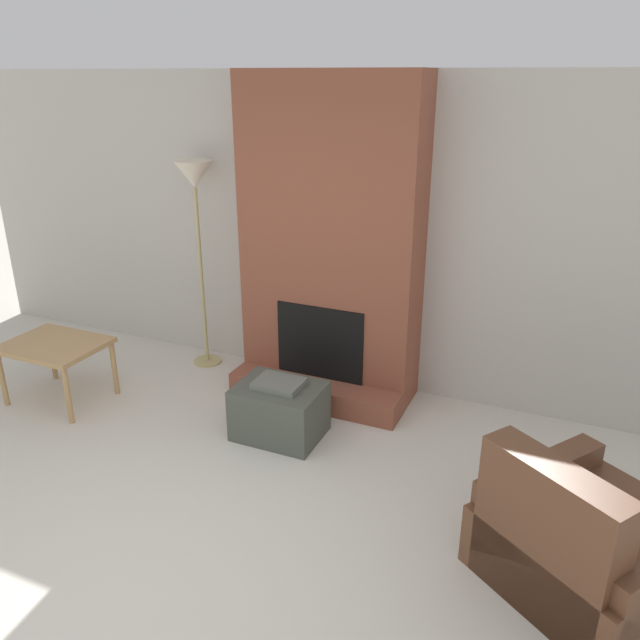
% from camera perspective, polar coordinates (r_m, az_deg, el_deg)
% --- Properties ---
extents(ground_plane, '(24.00, 24.00, 0.00)m').
position_cam_1_polar(ground_plane, '(3.66, -17.20, -24.04)').
color(ground_plane, beige).
extents(wall_back, '(7.88, 0.06, 2.60)m').
position_cam_1_polar(wall_back, '(5.26, 2.07, 7.74)').
color(wall_back, '#BCB7AD').
rests_on(wall_back, ground_plane).
extents(fireplace, '(1.46, 0.71, 2.60)m').
position_cam_1_polar(fireplace, '(5.04, 0.93, 6.44)').
color(fireplace, brown).
rests_on(fireplace, ground_plane).
extents(ottoman, '(0.63, 0.49, 0.46)m').
position_cam_1_polar(ottoman, '(4.74, -3.71, -8.20)').
color(ottoman, '#474C42').
rests_on(ottoman, ground_plane).
extents(armchair, '(1.35, 1.38, 0.85)m').
position_cam_1_polar(armchair, '(3.76, 22.98, -18.40)').
color(armchair, brown).
rests_on(armchair, ground_plane).
extents(side_table, '(0.78, 0.61, 0.52)m').
position_cam_1_polar(side_table, '(5.55, -23.05, -2.52)').
color(side_table, tan).
rests_on(side_table, ground_plane).
extents(floor_lamp_left, '(0.33, 0.33, 1.88)m').
position_cam_1_polar(floor_lamp_left, '(5.56, -11.35, 11.65)').
color(floor_lamp_left, tan).
rests_on(floor_lamp_left, ground_plane).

